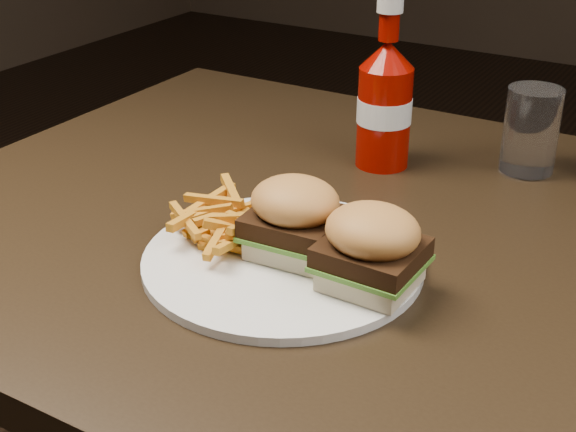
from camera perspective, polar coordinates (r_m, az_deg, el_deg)
The scene contains 7 objects.
dining_table at distance 0.87m, azimuth 9.96°, elevation -3.09°, with size 1.20×0.80×0.04m, color black.
plate at distance 0.80m, azimuth -0.36°, elevation -3.14°, with size 0.28×0.28×0.01m, color white.
sandwich_half_a at distance 0.80m, azimuth 0.49°, elevation -1.94°, with size 0.08×0.07×0.02m, color beige.
sandwich_half_b at distance 0.75m, azimuth 5.87°, elevation -4.19°, with size 0.08×0.07×0.02m, color beige.
fries_pile at distance 0.83m, azimuth -4.29°, elevation -0.05°, with size 0.11×0.11×0.04m, color orange, non-canonical shape.
ketchup_bottle at distance 1.02m, azimuth 6.82°, elevation 6.78°, with size 0.07×0.07×0.14m, color #830801.
tumbler at distance 1.04m, azimuth 16.90°, elevation 5.88°, with size 0.07×0.07×0.11m, color white.
Camera 1 is at (0.25, -0.71, 1.16)m, focal length 50.00 mm.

